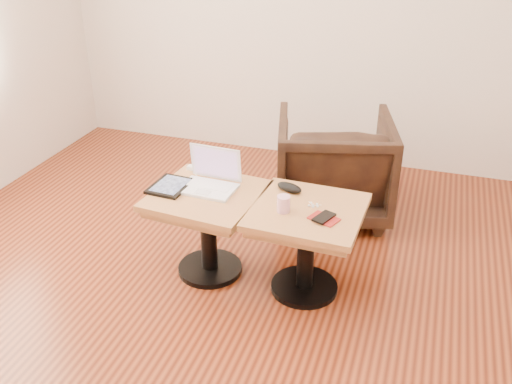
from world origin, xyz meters
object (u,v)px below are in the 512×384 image
(side_table_left, at_px, (208,213))
(striped_cup, at_px, (284,204))
(laptop, at_px, (210,180))
(side_table_right, at_px, (307,230))
(armchair, at_px, (333,166))

(side_table_left, relative_size, striped_cup, 7.03)
(laptop, xyz_separation_m, striped_cup, (0.45, -0.13, 0.00))
(side_table_right, height_order, striped_cup, striped_cup)
(side_table_left, bearing_deg, striped_cup, -3.28)
(armchair, bearing_deg, laptop, 43.21)
(side_table_left, relative_size, side_table_right, 1.05)
(striped_cup, bearing_deg, side_table_left, 171.48)
(side_table_left, distance_m, armchair, 1.04)
(side_table_left, bearing_deg, laptop, 99.19)
(side_table_left, xyz_separation_m, striped_cup, (0.45, -0.07, 0.17))
(striped_cup, xyz_separation_m, armchair, (0.08, 0.97, -0.21))
(striped_cup, bearing_deg, side_table_right, 30.43)
(laptop, bearing_deg, side_table_left, -82.88)
(side_table_right, height_order, armchair, armchair)
(striped_cup, bearing_deg, armchair, 85.54)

